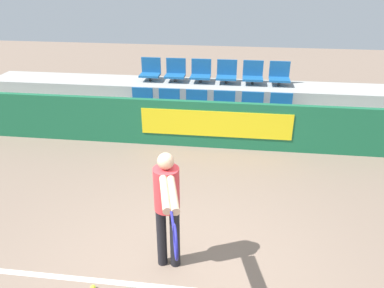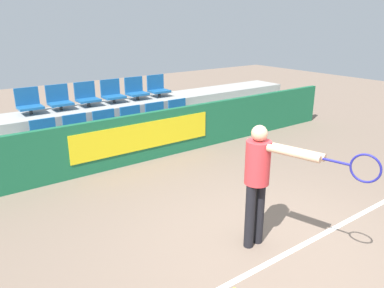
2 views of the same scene
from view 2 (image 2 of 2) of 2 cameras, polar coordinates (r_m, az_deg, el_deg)
name	(u,v)px [view 2 (image 2 of 2)]	position (r m, az deg, el deg)	size (l,w,h in m)	color
ground_plane	(273,246)	(5.32, 12.24, -14.98)	(30.00, 30.00, 0.00)	#7A6656
court_baseline	(286,254)	(5.21, 14.11, -15.93)	(5.18, 0.08, 0.01)	white
barrier_wall	(136,139)	(7.88, -8.60, 0.75)	(11.80, 0.14, 1.04)	#19603D
bleacher_tier_front	(124,145)	(8.46, -10.39, -0.11)	(11.40, 1.00, 0.48)	#9E9E99
bleacher_tier_middle	(104,125)	(9.27, -13.23, 2.90)	(11.40, 1.00, 0.96)	#9E9E99
stadium_chair_0	(45,136)	(7.92, -21.44, 1.19)	(0.49, 0.41, 0.55)	#333333
stadium_chair_1	(77,130)	(8.09, -17.09, 2.02)	(0.49, 0.41, 0.55)	#333333
stadium_chair_2	(106,125)	(8.31, -12.94, 2.80)	(0.49, 0.41, 0.55)	#333333
stadium_chair_3	(133,121)	(8.57, -9.02, 3.53)	(0.49, 0.41, 0.55)	#333333
stadium_chair_4	(157,117)	(8.87, -5.35, 4.19)	(0.49, 0.41, 0.55)	#333333
stadium_chair_5	(179,113)	(9.21, -1.92, 4.79)	(0.49, 0.41, 0.55)	#333333
stadium_chair_6	(29,103)	(8.75, -23.60, 5.75)	(0.49, 0.41, 0.55)	#333333
stadium_chair_7	(59,99)	(8.91, -19.60, 6.44)	(0.49, 0.41, 0.55)	#333333
stadium_chair_8	(87,96)	(9.11, -15.74, 7.06)	(0.49, 0.41, 0.55)	#333333
stadium_chair_9	(112,93)	(9.35, -12.05, 7.63)	(0.49, 0.41, 0.55)	#333333
stadium_chair_10	(136,90)	(9.62, -8.56, 8.13)	(0.49, 0.41, 0.55)	#333333
stadium_chair_11	(158,87)	(9.93, -5.26, 8.58)	(0.49, 0.41, 0.55)	#333333
tennis_player	(262,175)	(4.80, 10.68, -4.62)	(0.53, 1.53, 1.67)	black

